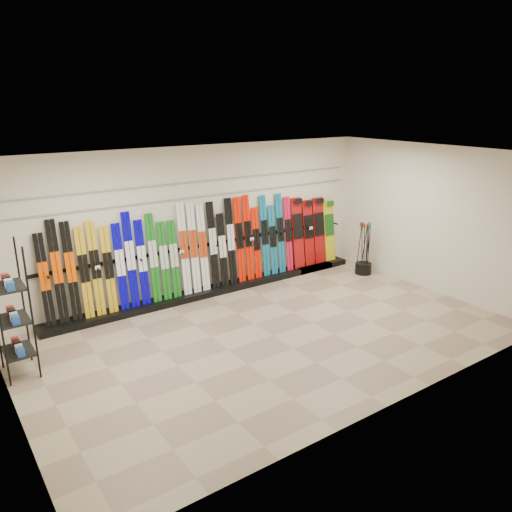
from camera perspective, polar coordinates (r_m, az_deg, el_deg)
floor at (r=8.58m, az=1.95°, el=-9.08°), size 8.00×8.00×0.00m
back_wall at (r=10.07m, az=-6.50°, el=3.94°), size 8.00×0.00×8.00m
left_wall at (r=6.60m, az=-27.15°, el=-5.28°), size 0.00×5.00×5.00m
right_wall at (r=10.83m, az=19.32°, el=4.03°), size 0.00×5.00×5.00m
ceiling at (r=7.73m, az=2.18°, el=11.25°), size 8.00×8.00×0.00m
ski_rack_base at (r=10.42m, az=-4.56°, el=-3.83°), size 8.00×0.40×0.12m
skis at (r=9.87m, az=-8.21°, el=0.38°), size 5.38×0.24×1.83m
snowboards at (r=11.73m, az=6.59°, el=2.77°), size 1.25×0.25×1.60m
accessory_rack at (r=7.88m, az=-26.10°, el=-5.64°), size 0.40×0.60×1.97m
pole_bin at (r=11.73m, az=12.15°, el=-1.38°), size 0.37×0.37×0.25m
ski_poles at (r=11.57m, az=12.35°, el=0.87°), size 0.26×0.36×1.18m
slatwall_rail_0 at (r=9.95m, az=-6.54°, el=6.72°), size 7.60×0.02×0.03m
slatwall_rail_1 at (r=9.90m, az=-6.60°, el=8.43°), size 7.60×0.02×0.03m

